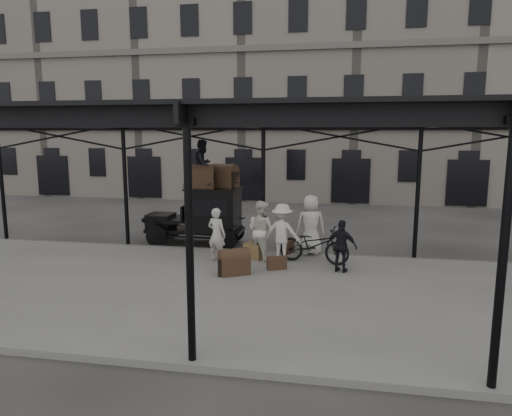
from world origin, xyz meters
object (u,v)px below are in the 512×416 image
Objects in this scene: steamer_trunk_platform at (234,263)px; porter_left at (217,234)px; bicycle at (314,245)px; steamer_trunk_roof_near at (201,178)px; taxi at (206,213)px; porter_official at (342,246)px.

porter_left is at bearing 94.93° from steamer_trunk_platform.
steamer_trunk_roof_near is at bearing 75.51° from bicycle.
porter_left is at bearing -66.50° from taxi.
bicycle is 2.71m from steamer_trunk_platform.
porter_left is 1.10× the size of porter_official.
steamer_trunk_roof_near reaches higher than steamer_trunk_platform.
taxi reaches higher than porter_official.
porter_left is 3.92m from porter_official.
taxi is 4.29× the size of steamer_trunk_platform.
porter_official reaches higher than steamer_trunk_platform.
porter_left is at bearing -70.92° from steamer_trunk_roof_near.
taxi is 3.74× the size of steamer_trunk_roof_near.
porter_official is (3.88, -0.52, -0.08)m from porter_left.
steamer_trunk_roof_near is 1.15× the size of steamer_trunk_platform.
taxi is 1.36m from steamer_trunk_roof_near.
steamer_trunk_roof_near is 4.59m from steamer_trunk_platform.
porter_left is 1.75× the size of steamer_trunk_roof_near.
bicycle is 2.27× the size of steamer_trunk_roof_near.
bicycle is (3.04, 0.31, -0.27)m from porter_left.
steamer_trunk_roof_near reaches higher than porter_left.
porter_official reaches higher than bicycle.
steamer_trunk_roof_near is at bearing 90.75° from steamer_trunk_platform.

